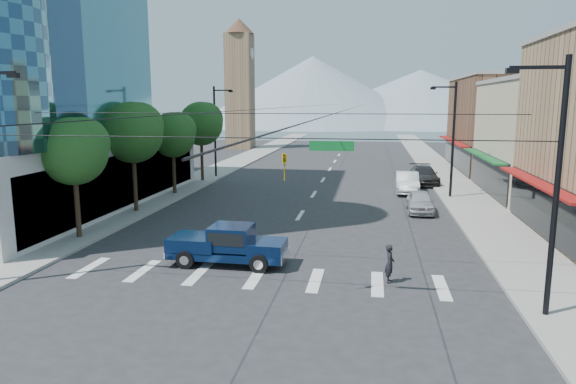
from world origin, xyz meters
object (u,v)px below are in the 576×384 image
(pickup_truck, at_px, (227,244))
(pedestrian, at_px, (390,263))
(parked_car_mid, at_px, (407,182))
(parked_car_far, at_px, (424,175))
(parked_car_near, at_px, (420,202))

(pickup_truck, bearing_deg, pedestrian, -8.59)
(pedestrian, distance_m, parked_car_mid, 22.39)
(pickup_truck, bearing_deg, parked_car_far, 67.43)
(pedestrian, distance_m, parked_car_near, 14.68)
(parked_car_mid, bearing_deg, parked_car_far, 70.85)
(pickup_truck, height_order, parked_car_far, pickup_truck)
(pickup_truck, bearing_deg, parked_car_near, 54.15)
(pickup_truck, xyz_separation_m, pedestrian, (7.40, -1.25, -0.15))
(pedestrian, height_order, parked_car_near, pedestrian)
(pickup_truck, height_order, parked_car_near, pickup_truck)
(parked_car_near, xyz_separation_m, parked_car_mid, (-0.39, 7.83, 0.12))
(pickup_truck, distance_m, parked_car_near, 16.52)
(parked_car_near, distance_m, parked_car_far, 12.82)
(pickup_truck, xyz_separation_m, parked_car_far, (11.31, 25.96, -0.14))
(pickup_truck, distance_m, parked_car_mid, 23.10)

